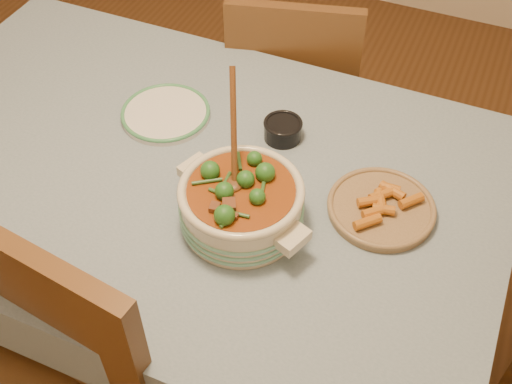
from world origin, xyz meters
TOP-DOWN VIEW (x-y plane):
  - floor at (0.00, 0.00)m, footprint 4.50×4.50m
  - dining_table at (0.00, 0.00)m, footprint 1.68×1.08m
  - stew_casserole at (0.23, -0.11)m, footprint 0.37×0.36m
  - white_plate at (-0.12, 0.16)m, footprint 0.25×0.25m
  - condiment_bowl at (0.21, 0.21)m, footprint 0.12×0.12m
  - fried_plate at (0.52, 0.05)m, footprint 0.32×0.32m
  - chair_far at (0.06, 0.70)m, footprint 0.52×0.52m

SIDE VIEW (x-z plane):
  - floor at x=0.00m, z-range 0.00..0.00m
  - chair_far at x=0.06m, z-range 0.06..0.97m
  - dining_table at x=0.00m, z-range 0.29..1.04m
  - white_plate at x=-0.12m, z-range 0.76..0.78m
  - fried_plate at x=0.52m, z-range 0.75..0.80m
  - condiment_bowl at x=0.21m, z-range 0.76..0.81m
  - stew_casserole at x=0.23m, z-range 0.66..1.00m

